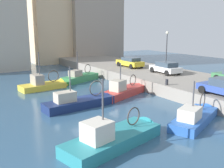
{
  "coord_description": "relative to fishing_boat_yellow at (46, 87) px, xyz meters",
  "views": [
    {
      "loc": [
        -9.67,
        -19.41,
        6.49
      ],
      "look_at": [
        3.24,
        1.1,
        1.2
      ],
      "focal_mm": 41.72,
      "sensor_mm": 36.0,
      "label": 1
    }
  ],
  "objects": [
    {
      "name": "quay_streetlamp",
      "position": [
        14.08,
        -3.54,
        4.31
      ],
      "size": [
        0.36,
        0.36,
        4.83
      ],
      "color": "#38383D",
      "rests_on": "quay_wall"
    },
    {
      "name": "mooring_bollard_mid",
      "position": [
        8.43,
        -9.62,
        1.33
      ],
      "size": [
        0.28,
        0.28,
        0.55
      ],
      "primitive_type": "cylinder",
      "color": "#2D2D33",
      "rests_on": "quay_wall"
    },
    {
      "name": "water_surface",
      "position": [
        1.08,
        -7.62,
        -0.14
      ],
      "size": [
        80.0,
        80.0,
        0.0
      ],
      "primitive_type": "plane",
      "color": "#335675",
      "rests_on": "ground"
    },
    {
      "name": "parked_car_white",
      "position": [
        12.73,
        -4.93,
        1.76
      ],
      "size": [
        2.2,
        4.02,
        1.37
      ],
      "color": "silver",
      "rests_on": "quay_wall"
    },
    {
      "name": "fishing_boat_blue",
      "position": [
        5.63,
        -15.54,
        -0.01
      ],
      "size": [
        6.42,
        3.91,
        3.87
      ],
      "color": "#2D60B7",
      "rests_on": "ground"
    },
    {
      "name": "fishing_boat_teal",
      "position": [
        -1.0,
        -15.56,
        -0.01
      ],
      "size": [
        7.25,
        3.54,
        4.86
      ],
      "color": "teal",
      "rests_on": "ground"
    },
    {
      "name": "waterfront_building_central",
      "position": [
        9.26,
        20.56,
        9.84
      ],
      "size": [
        9.77,
        6.58,
        19.92
      ],
      "color": "beige",
      "rests_on": "ground"
    },
    {
      "name": "fishing_boat_navy",
      "position": [
        0.43,
        -8.07,
        -0.03
      ],
      "size": [
        6.88,
        2.18,
        4.28
      ],
      "color": "navy",
      "rests_on": "ground"
    },
    {
      "name": "quay_wall",
      "position": [
        12.58,
        -7.62,
        0.46
      ],
      "size": [
        9.0,
        56.0,
        1.2
      ],
      "primitive_type": "cube",
      "color": "gray",
      "rests_on": "ground"
    },
    {
      "name": "fishing_boat_yellow",
      "position": [
        0.0,
        0.0,
        0.0
      ],
      "size": [
        5.66,
        2.49,
        4.88
      ],
      "color": "gold",
      "rests_on": "ground"
    },
    {
      "name": "parked_car_yellow",
      "position": [
        12.17,
        1.36,
        1.75
      ],
      "size": [
        1.95,
        4.3,
        1.33
      ],
      "color": "gold",
      "rests_on": "quay_wall"
    },
    {
      "name": "fishing_boat_green",
      "position": [
        5.12,
        1.78,
        -0.03
      ],
      "size": [
        6.09,
        3.8,
        4.41
      ],
      "color": "#388951",
      "rests_on": "ground"
    },
    {
      "name": "waterfront_building_east_mid",
      "position": [
        16.13,
        20.16,
        8.78
      ],
      "size": [
        10.77,
        8.49,
        17.8
      ],
      "color": "#A39384",
      "rests_on": "ground"
    },
    {
      "name": "fishing_boat_red",
      "position": [
        5.65,
        -6.84,
        -0.01
      ],
      "size": [
        6.82,
        3.88,
        4.01
      ],
      "color": "#BC3833",
      "rests_on": "ground"
    }
  ]
}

